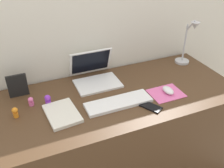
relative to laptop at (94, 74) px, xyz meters
name	(u,v)px	position (x,y,z in m)	size (l,w,h in m)	color
back_wall	(95,68)	(0.06, 0.16, -0.05)	(2.82, 0.05, 1.49)	silver
desk	(115,138)	(0.06, -0.23, -0.42)	(1.62, 0.69, 0.74)	#4C331E
laptop	(94,74)	(0.00, 0.00, 0.00)	(0.30, 0.28, 0.20)	white
keyboard	(118,103)	(0.04, -0.32, -0.04)	(0.41, 0.13, 0.02)	white
mousepad	(166,93)	(0.37, -0.34, -0.05)	(0.21, 0.17, 0.00)	pink
mouse	(168,90)	(0.38, -0.34, -0.03)	(0.06, 0.10, 0.03)	white
cell_phone	(151,107)	(0.20, -0.43, -0.05)	(0.06, 0.13, 0.01)	black
desk_lamp	(188,44)	(0.73, -0.04, 0.12)	(0.11, 0.17, 0.36)	#B7B7BC
notebook_pad	(62,114)	(-0.30, -0.29, -0.04)	(0.17, 0.24, 0.02)	silver
picture_frame	(18,86)	(-0.50, 0.01, 0.02)	(0.12, 0.02, 0.15)	black
toy_figurine_purple	(48,100)	(-0.35, -0.16, -0.02)	(0.04, 0.04, 0.07)	purple
toy_figurine_pink	(31,101)	(-0.45, -0.13, -0.02)	(0.03, 0.03, 0.06)	pink
toy_figurine_orange	(15,112)	(-0.55, -0.21, -0.02)	(0.03, 0.03, 0.06)	orange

